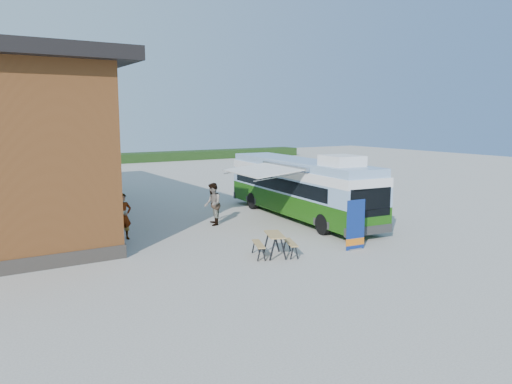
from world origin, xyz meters
TOP-DOWN VIEW (x-y plane):
  - ground at (0.00, 0.00)m, footprint 100.00×100.00m
  - hedge at (8.00, 38.00)m, footprint 40.00×3.00m
  - bus at (3.31, 2.56)m, footprint 3.32×11.29m
  - awning at (1.01, 2.22)m, footprint 2.85×4.22m
  - banner at (1.43, -3.54)m, footprint 0.85×0.23m
  - picnic_table at (-1.73, -2.66)m, footprint 1.85×1.76m
  - person_a at (-5.70, 2.73)m, footprint 0.79×0.60m
  - person_b at (-1.24, 3.34)m, footprint 1.07×1.19m
  - slurry_tanker at (-5.36, 15.82)m, footprint 1.99×6.71m

SIDE VIEW (x-z plane):
  - ground at x=0.00m, z-range 0.00..0.00m
  - hedge at x=8.00m, z-range 0.00..1.00m
  - picnic_table at x=-1.73m, z-range 0.21..1.05m
  - banner at x=1.43m, z-range -0.18..1.78m
  - person_a at x=-5.70m, z-range 0.00..1.97m
  - person_b at x=-1.24m, z-range 0.00..2.02m
  - slurry_tanker at x=-5.36m, z-range 0.19..2.66m
  - bus at x=3.31m, z-range -0.08..3.34m
  - awning at x=1.01m, z-range 2.23..2.74m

